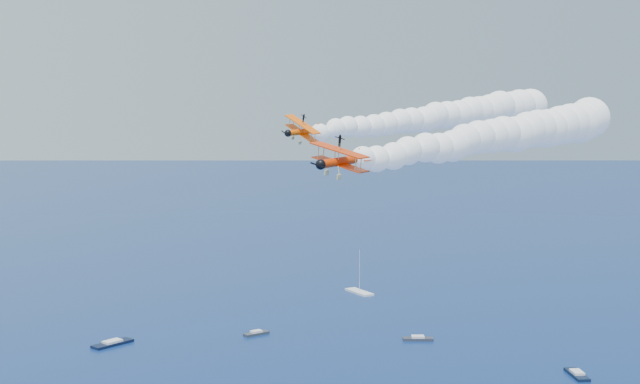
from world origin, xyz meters
TOP-DOWN VIEW (x-y plane):
  - biplane_lead at (4.54, 28.58)m, footprint 6.80×8.21m
  - biplane_trail at (-9.92, 1.42)m, footprint 7.93×9.11m
  - smoke_trail_lead at (30.94, 28.90)m, footprint 52.93×7.23m
  - smoke_trail_trail at (16.36, 3.86)m, footprint 53.39×15.19m

SIDE VIEW (x-z plane):
  - biplane_trail at x=-9.92m, z-range 53.33..59.80m
  - smoke_trail_trail at x=16.36m, z-range 53.54..63.55m
  - biplane_lead at x=4.54m, z-range 55.40..62.37m
  - smoke_trail_lead at x=30.94m, z-range 55.86..65.87m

